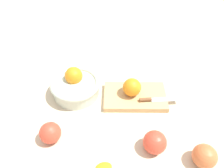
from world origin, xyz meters
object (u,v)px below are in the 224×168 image
object	(u,v)px
cutting_board	(135,97)
apple_front_left	(50,133)
apple_front_right	(205,156)
orange_on_board	(132,87)
bowl	(76,86)
apple_front_right_2	(155,142)
knife	(154,99)

from	to	relation	value
cutting_board	apple_front_left	distance (m)	0.34
cutting_board	apple_front_right	world-z (taller)	apple_front_right
cutting_board	orange_on_board	world-z (taller)	orange_on_board
bowl	cutting_board	bearing A→B (deg)	-15.96
apple_front_right	cutting_board	bearing A→B (deg)	116.53
bowl	apple_front_right_2	distance (m)	0.37
apple_front_right	apple_front_left	xyz separation A→B (m)	(-0.45, 0.15, -0.00)
orange_on_board	knife	world-z (taller)	orange_on_board
apple_front_right	bowl	bearing A→B (deg)	136.30
bowl	apple_front_left	size ratio (longest dim) A/B	2.73
knife	apple_front_left	size ratio (longest dim) A/B	2.21
cutting_board	apple_front_right_2	bearing A→B (deg)	-87.10
cutting_board	orange_on_board	distance (m)	0.05
apple_front_left	knife	bearing A→B (deg)	14.91
cutting_board	orange_on_board	xyz separation A→B (m)	(-0.01, 0.01, 0.05)
knife	apple_front_right	size ratio (longest dim) A/B	2.14
bowl	cutting_board	size ratio (longest dim) A/B	0.81
bowl	cutting_board	world-z (taller)	bowl
orange_on_board	apple_front_right_2	size ratio (longest dim) A/B	0.93
knife	apple_front_left	bearing A→B (deg)	-165.09
bowl	knife	size ratio (longest dim) A/B	1.24
knife	apple_front_left	distance (m)	0.39
cutting_board	knife	bearing A→B (deg)	-31.56
apple_front_right_2	bowl	bearing A→B (deg)	129.50
orange_on_board	apple_front_right_2	world-z (taller)	orange_on_board
apple_front_right_2	orange_on_board	bearing A→B (deg)	96.06
bowl	apple_front_right_2	size ratio (longest dim) A/B	2.59
bowl	orange_on_board	xyz separation A→B (m)	(0.21, -0.06, 0.02)
orange_on_board	apple_front_right	bearing A→B (deg)	-62.02
apple_front_left	orange_on_board	bearing A→B (deg)	26.12
cutting_board	knife	xyz separation A→B (m)	(0.06, -0.04, 0.02)
cutting_board	apple_front_left	xyz separation A→B (m)	(-0.31, -0.14, 0.02)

